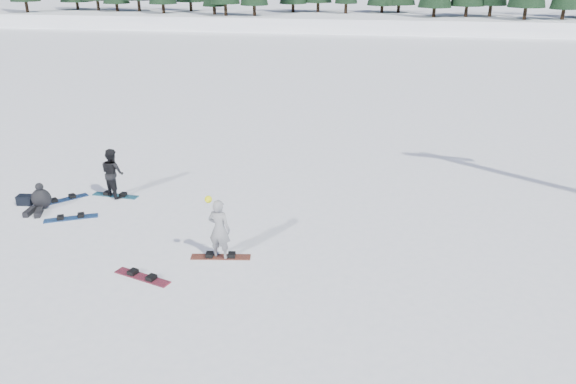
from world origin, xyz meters
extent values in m
plane|color=white|center=(0.00, 0.00, 0.00)|extent=(420.00, 420.00, 0.00)
cube|color=white|center=(0.00, 55.00, -1.00)|extent=(90.00, 14.00, 5.00)
ellipsoid|color=white|center=(-70.00, 170.00, -13.61)|extent=(143.00, 110.00, 49.50)
ellipsoid|color=white|center=(20.00, 200.00, -14.63)|extent=(182.00, 140.00, 53.20)
ellipsoid|color=white|center=(-140.00, 210.00, -14.30)|extent=(169.00, 130.00, 52.00)
imported|color=gray|center=(0.80, -1.15, 0.79)|extent=(0.63, 0.47, 1.58)
sphere|color=#F1F10C|center=(0.60, -1.27, 1.63)|extent=(0.18, 0.18, 0.18)
imported|color=black|center=(-3.65, 2.21, 0.79)|extent=(0.97, 0.91, 1.58)
ellipsoid|color=black|center=(-5.37, 0.90, 0.33)|extent=(0.70, 0.63, 0.62)
sphere|color=black|center=(-5.37, 0.90, 0.71)|extent=(0.24, 0.24, 0.24)
cube|color=black|center=(-5.22, 0.46, 0.08)|extent=(0.35, 0.56, 0.16)
cube|color=black|center=(-5.52, 0.46, 0.08)|extent=(0.21, 0.56, 0.16)
cube|color=black|center=(-6.07, 1.10, 0.15)|extent=(0.48, 0.35, 0.30)
cube|color=maroon|center=(0.80, -1.15, 0.01)|extent=(1.53, 0.50, 0.03)
cube|color=#186986|center=(-3.65, 2.21, 0.01)|extent=(1.52, 0.38, 0.03)
cube|color=#1A4B94|center=(-4.15, 0.37, 0.01)|extent=(1.47, 0.92, 0.03)
cube|color=maroon|center=(-0.75, -2.41, 0.01)|extent=(1.51, 0.72, 0.03)
cube|color=navy|center=(-5.10, 1.59, 0.01)|extent=(1.20, 1.31, 0.03)
camera|label=1|loc=(4.60, -13.17, 6.87)|focal=35.00mm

